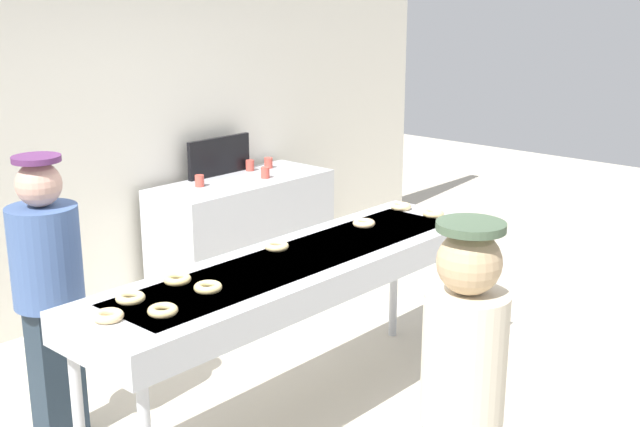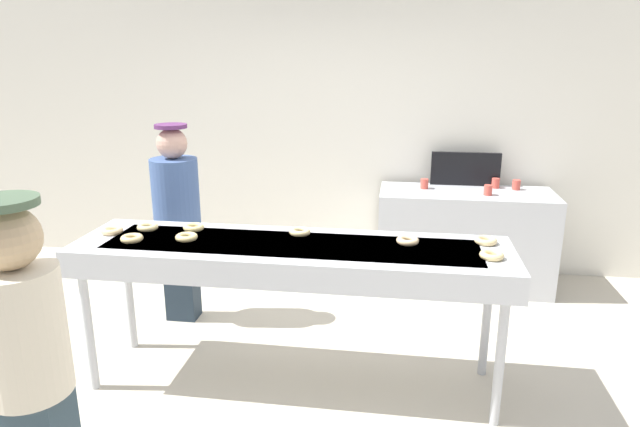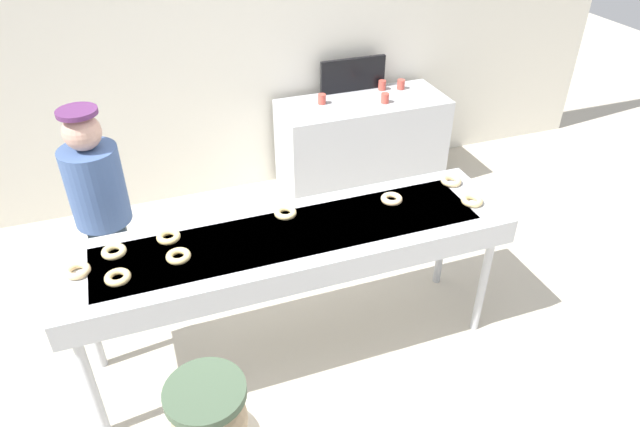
# 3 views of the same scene
# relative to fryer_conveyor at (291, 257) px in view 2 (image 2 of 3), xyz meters

# --- Properties ---
(ground_plane) EXTENTS (16.00, 16.00, 0.00)m
(ground_plane) POSITION_rel_fryer_conveyor_xyz_m (0.00, 0.00, -0.88)
(ground_plane) COLOR beige
(back_wall) EXTENTS (8.00, 0.12, 2.94)m
(back_wall) POSITION_rel_fryer_conveyor_xyz_m (0.00, 2.27, 0.59)
(back_wall) COLOR silver
(back_wall) RESTS_ON ground
(fryer_conveyor) EXTENTS (2.71, 0.70, 0.96)m
(fryer_conveyor) POSITION_rel_fryer_conveyor_xyz_m (0.00, 0.00, 0.00)
(fryer_conveyor) COLOR #B7BABF
(fryer_conveyor) RESTS_ON ground
(plain_donut_0) EXTENTS (0.20, 0.20, 0.04)m
(plain_donut_0) POSITION_rel_fryer_conveyor_xyz_m (1.19, -0.08, 0.10)
(plain_donut_0) COLOR #F1D289
(plain_donut_0) RESTS_ON fryer_conveyor
(plain_donut_1) EXTENTS (0.14, 0.14, 0.04)m
(plain_donut_1) POSITION_rel_fryer_conveyor_xyz_m (0.02, 0.19, 0.10)
(plain_donut_1) COLOR #EED28B
(plain_donut_1) RESTS_ON fryer_conveyor
(plain_donut_2) EXTENTS (0.19, 0.19, 0.04)m
(plain_donut_2) POSITION_rel_fryer_conveyor_xyz_m (-1.00, -0.10, 0.10)
(plain_donut_2) COLOR #EBCC83
(plain_donut_2) RESTS_ON fryer_conveyor
(plain_donut_3) EXTENTS (0.19, 0.19, 0.04)m
(plain_donut_3) POSITION_rel_fryer_conveyor_xyz_m (1.19, 0.18, 0.10)
(plain_donut_3) COLOR #EBCB8C
(plain_donut_3) RESTS_ON fryer_conveyor
(plain_donut_4) EXTENTS (0.20, 0.20, 0.04)m
(plain_donut_4) POSITION_rel_fryer_conveyor_xyz_m (-0.70, 0.18, 0.10)
(plain_donut_4) COLOR #EFD282
(plain_donut_4) RESTS_ON fryer_conveyor
(plain_donut_5) EXTENTS (0.17, 0.17, 0.04)m
(plain_donut_5) POSITION_rel_fryer_conveyor_xyz_m (0.71, 0.11, 0.10)
(plain_donut_5) COLOR #F7D095
(plain_donut_5) RESTS_ON fryer_conveyor
(plain_donut_6) EXTENTS (0.18, 0.18, 0.04)m
(plain_donut_6) POSITION_rel_fryer_conveyor_xyz_m (-1.00, 0.14, 0.10)
(plain_donut_6) COLOR #EBD38D
(plain_donut_6) RESTS_ON fryer_conveyor
(plain_donut_7) EXTENTS (0.18, 0.18, 0.04)m
(plain_donut_7) POSITION_rel_fryer_conveyor_xyz_m (-1.20, 0.04, 0.10)
(plain_donut_7) COLOR #F8D292
(plain_donut_7) RESTS_ON fryer_conveyor
(plain_donut_8) EXTENTS (0.18, 0.18, 0.04)m
(plain_donut_8) POSITION_rel_fryer_conveyor_xyz_m (-0.67, -0.02, 0.10)
(plain_donut_8) COLOR #EED284
(plain_donut_8) RESTS_ON fryer_conveyor
(worker_baker) EXTENTS (0.36, 0.36, 1.59)m
(worker_baker) POSITION_rel_fryer_conveyor_xyz_m (-1.07, 0.78, 0.04)
(worker_baker) COLOR #1F2D3A
(worker_baker) RESTS_ON ground
(customer_waiting) EXTENTS (0.31, 0.31, 1.61)m
(customer_waiting) POSITION_rel_fryer_conveyor_xyz_m (-0.71, -1.50, 0.03)
(customer_waiting) COLOR #283A45
(customer_waiting) RESTS_ON ground
(prep_counter) EXTENTS (1.55, 0.63, 0.90)m
(prep_counter) POSITION_rel_fryer_conveyor_xyz_m (1.26, 1.82, -0.43)
(prep_counter) COLOR #B7BABF
(prep_counter) RESTS_ON ground
(paper_cup_0) EXTENTS (0.07, 0.07, 0.09)m
(paper_cup_0) POSITION_rel_fryer_conveyor_xyz_m (1.42, 1.71, 0.07)
(paper_cup_0) COLOR #CC4C3F
(paper_cup_0) RESTS_ON prep_counter
(paper_cup_1) EXTENTS (0.07, 0.07, 0.09)m
(paper_cup_1) POSITION_rel_fryer_conveyor_xyz_m (1.53, 2.01, 0.07)
(paper_cup_1) COLOR #CC4C3F
(paper_cup_1) RESTS_ON prep_counter
(paper_cup_2) EXTENTS (0.07, 0.07, 0.09)m
(paper_cup_2) POSITION_rel_fryer_conveyor_xyz_m (1.71, 1.96, 0.07)
(paper_cup_2) COLOR #CC4C3F
(paper_cup_2) RESTS_ON prep_counter
(paper_cup_3) EXTENTS (0.07, 0.07, 0.09)m
(paper_cup_3) POSITION_rel_fryer_conveyor_xyz_m (0.88, 1.89, 0.07)
(paper_cup_3) COLOR #CC4C3F
(paper_cup_3) RESTS_ON prep_counter
(menu_display) EXTENTS (0.64, 0.04, 0.31)m
(menu_display) POSITION_rel_fryer_conveyor_xyz_m (1.26, 2.08, 0.18)
(menu_display) COLOR black
(menu_display) RESTS_ON prep_counter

